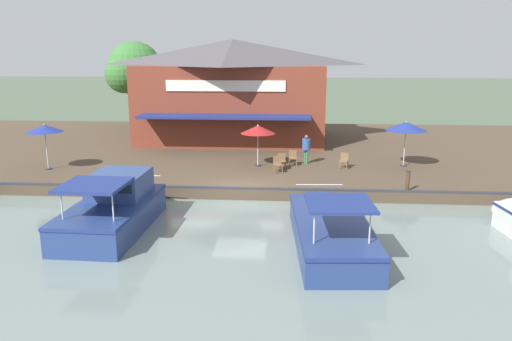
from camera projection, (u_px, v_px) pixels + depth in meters
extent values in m
plane|color=#4C5B47|center=(240.00, 202.00, 23.62)|extent=(220.00, 220.00, 0.00)
cube|color=#4C3D2D|center=(256.00, 150.00, 34.21)|extent=(22.00, 56.00, 0.60)
cube|color=#2D2D33|center=(240.00, 188.00, 23.56)|extent=(0.20, 50.40, 0.10)
cube|color=brown|center=(233.00, 102.00, 36.50)|extent=(8.69, 12.87, 5.37)
pyramid|color=#4C474C|center=(233.00, 52.00, 35.66)|extent=(9.12, 13.51, 1.78)
cube|color=navy|center=(224.00, 117.00, 31.51)|extent=(1.80, 10.94, 0.16)
cube|color=silver|center=(225.00, 86.00, 31.91)|extent=(0.08, 7.72, 0.70)
cylinder|color=#B7B7B7|center=(47.00, 148.00, 27.22)|extent=(0.06, 0.06, 2.34)
cylinder|color=#2D2D33|center=(49.00, 169.00, 27.49)|extent=(0.36, 0.36, 0.06)
cone|color=navy|center=(45.00, 128.00, 26.96)|extent=(1.92, 1.92, 0.40)
cone|color=yellow|center=(45.00, 128.00, 26.96)|extent=(1.19, 1.19, 0.32)
sphere|color=yellow|center=(44.00, 125.00, 26.92)|extent=(0.08, 0.08, 0.08)
cylinder|color=#B7B7B7|center=(405.00, 146.00, 27.96)|extent=(0.06, 0.06, 2.35)
cylinder|color=#2D2D33|center=(403.00, 166.00, 28.23)|extent=(0.36, 0.36, 0.06)
cone|color=navy|center=(406.00, 126.00, 27.70)|extent=(2.25, 2.25, 0.48)
cone|color=yellow|center=(406.00, 126.00, 27.70)|extent=(1.39, 1.39, 0.39)
sphere|color=yellow|center=(406.00, 122.00, 27.64)|extent=(0.08, 0.08, 0.08)
cylinder|color=#B7B7B7|center=(258.00, 147.00, 28.01)|extent=(0.06, 0.06, 2.16)
cylinder|color=#2D2D33|center=(258.00, 165.00, 28.26)|extent=(0.36, 0.36, 0.06)
cone|color=maroon|center=(258.00, 129.00, 27.77)|extent=(1.93, 1.93, 0.45)
cone|color=white|center=(258.00, 129.00, 27.77)|extent=(1.20, 1.20, 0.36)
sphere|color=white|center=(258.00, 125.00, 27.72)|extent=(0.08, 0.08, 0.08)
cube|color=brown|center=(297.00, 163.00, 28.15)|extent=(0.04, 0.04, 0.42)
cube|color=brown|center=(289.00, 163.00, 28.15)|extent=(0.04, 0.04, 0.42)
cube|color=brown|center=(296.00, 161.00, 28.54)|extent=(0.04, 0.04, 0.42)
cube|color=brown|center=(289.00, 161.00, 28.54)|extent=(0.04, 0.04, 0.42)
cube|color=brown|center=(293.00, 158.00, 28.29)|extent=(0.47, 0.47, 0.05)
cube|color=brown|center=(293.00, 154.00, 28.44)|extent=(0.07, 0.44, 0.40)
cube|color=brown|center=(286.00, 166.00, 27.31)|extent=(0.05, 0.05, 0.42)
cube|color=brown|center=(279.00, 166.00, 27.28)|extent=(0.05, 0.05, 0.42)
cube|color=brown|center=(285.00, 164.00, 27.70)|extent=(0.05, 0.05, 0.42)
cube|color=brown|center=(278.00, 165.00, 27.67)|extent=(0.05, 0.05, 0.42)
cube|color=brown|center=(282.00, 162.00, 27.44)|extent=(0.50, 0.50, 0.05)
cube|color=brown|center=(281.00, 157.00, 27.58)|extent=(0.10, 0.44, 0.40)
cube|color=brown|center=(347.00, 166.00, 27.42)|extent=(0.05, 0.05, 0.42)
cube|color=brown|center=(339.00, 165.00, 27.55)|extent=(0.05, 0.05, 0.42)
cube|color=brown|center=(348.00, 164.00, 27.78)|extent=(0.05, 0.05, 0.42)
cube|color=brown|center=(341.00, 164.00, 27.91)|extent=(0.05, 0.05, 0.42)
cube|color=brown|center=(344.00, 161.00, 27.62)|extent=(0.54, 0.54, 0.05)
cube|color=brown|center=(345.00, 156.00, 27.75)|extent=(0.16, 0.43, 0.40)
cube|color=brown|center=(282.00, 169.00, 26.56)|extent=(0.05, 0.05, 0.42)
cube|color=brown|center=(275.00, 170.00, 26.50)|extent=(0.05, 0.05, 0.42)
cube|color=brown|center=(281.00, 168.00, 26.95)|extent=(0.05, 0.05, 0.42)
cube|color=brown|center=(273.00, 168.00, 26.89)|extent=(0.05, 0.05, 0.42)
cube|color=brown|center=(278.00, 165.00, 26.67)|extent=(0.53, 0.53, 0.05)
cube|color=brown|center=(277.00, 160.00, 26.81)|extent=(0.14, 0.44, 0.40)
cylinder|color=#337547|center=(307.00, 157.00, 28.76)|extent=(0.13, 0.13, 0.81)
cylinder|color=#337547|center=(305.00, 156.00, 28.90)|extent=(0.13, 0.13, 0.81)
cylinder|color=#2D5193|center=(306.00, 144.00, 28.66)|extent=(0.47, 0.47, 0.64)
sphere|color=brown|center=(306.00, 137.00, 28.56)|extent=(0.22, 0.22, 0.22)
cube|color=navy|center=(112.00, 217.00, 19.55)|extent=(5.99, 2.81, 1.13)
ellipsoid|color=navy|center=(137.00, 195.00, 22.40)|extent=(2.16, 2.57, 1.13)
cube|color=navy|center=(111.00, 205.00, 19.43)|extent=(6.06, 2.86, 0.10)
cube|color=navy|center=(120.00, 184.00, 20.31)|extent=(2.47, 2.18, 0.97)
cube|color=black|center=(108.00, 189.00, 19.13)|extent=(0.11, 1.85, 0.34)
cube|color=navy|center=(94.00, 185.00, 17.81)|extent=(2.30, 2.31, 0.12)
cylinder|color=silver|center=(113.00, 206.00, 17.20)|extent=(0.05, 0.05, 1.10)
cylinder|color=silver|center=(62.00, 205.00, 17.38)|extent=(0.05, 0.05, 1.10)
cylinder|color=silver|center=(138.00, 175.00, 22.43)|extent=(0.10, 2.11, 0.04)
cube|color=navy|center=(331.00, 233.00, 17.92)|extent=(6.91, 2.94, 1.02)
ellipsoid|color=navy|center=(319.00, 205.00, 21.20)|extent=(2.54, 2.52, 1.02)
cube|color=navy|center=(331.00, 222.00, 17.82)|extent=(6.99, 2.99, 0.10)
cube|color=navy|center=(339.00, 203.00, 16.00)|extent=(2.30, 2.25, 0.09)
cylinder|color=silver|center=(370.00, 227.00, 15.50)|extent=(0.05, 0.05, 1.11)
cylinder|color=silver|center=(314.00, 227.00, 15.50)|extent=(0.05, 0.05, 1.11)
cylinder|color=silver|center=(319.00, 185.00, 21.28)|extent=(0.18, 1.98, 0.04)
cylinder|color=#473323|center=(408.00, 181.00, 23.16)|extent=(0.18, 0.18, 0.94)
cylinder|color=#2D2D33|center=(408.00, 171.00, 23.04)|extent=(0.22, 0.22, 0.04)
cylinder|color=brown|center=(137.00, 107.00, 42.91)|extent=(0.29, 0.29, 3.19)
sphere|color=#387033|center=(135.00, 68.00, 42.14)|extent=(4.51, 4.51, 4.51)
sphere|color=#387033|center=(124.00, 74.00, 41.42)|extent=(3.16, 3.16, 3.16)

